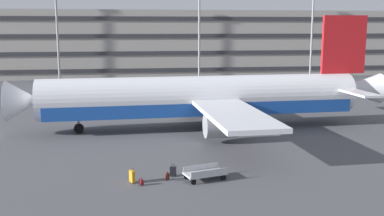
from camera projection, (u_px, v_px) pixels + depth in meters
ground_plane at (251, 125)px, 45.21m from camera, size 600.00×600.00×0.00m
terminal_structure at (185, 43)px, 95.33m from camera, size 162.25×18.59×12.88m
airliner at (205, 98)px, 43.22m from camera, size 36.34×29.21×10.76m
light_mast_left at (56, 8)px, 76.74m from camera, size 1.80×0.50×22.29m
light_mast_center_left at (199, 7)px, 80.06m from camera, size 1.80×0.50×22.97m
light_mast_center_right at (313, 13)px, 83.12m from camera, size 1.80×0.50×21.19m
suitcase_purple at (173, 171)px, 29.56m from camera, size 0.45×0.37×0.80m
suitcase_orange at (132, 176)px, 28.28m from camera, size 0.39×0.50×0.92m
backpack_silver at (167, 176)px, 28.81m from camera, size 0.40×0.33×0.57m
backpack_red at (142, 182)px, 27.83m from camera, size 0.33×0.34×0.52m
baggage_cart at (205, 173)px, 28.87m from camera, size 3.36×1.94×0.82m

